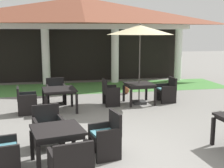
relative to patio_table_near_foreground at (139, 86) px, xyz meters
The scene contains 16 objects.
ground_plane 4.54m from the patio_table_near_foreground, 110.60° to the right, with size 60.00×60.00×0.00m, color gray.
background_pavilion 5.51m from the patio_table_near_foreground, 108.99° to the left, with size 11.19×3.10×4.09m.
lawn_strip 3.72m from the patio_table_near_foreground, 115.58° to the left, with size 12.99×2.77×0.01m, color #47843D.
patio_table_near_foreground is the anchor object (origin of this frame).
patio_umbrella_near_foreground 1.89m from the patio_table_near_foreground, ahead, with size 2.25×2.25×2.76m.
patio_chair_near_foreground_east 1.07m from the patio_table_near_foreground, ahead, with size 0.59×0.63×0.88m.
patio_chair_near_foreground_west 1.06m from the patio_table_near_foreground, behind, with size 0.53×0.60×0.90m.
patio_table_mid_right 2.78m from the patio_table_near_foreground, behind, with size 1.09×1.09×0.72m.
patio_chair_mid_right_north 2.90m from the patio_table_near_foreground, 169.34° to the left, with size 0.69×0.63×0.88m.
patio_chair_mid_right_west 3.80m from the patio_table_near_foreground, behind, with size 0.62×0.61×0.83m.
patio_table_far_back 5.19m from the patio_table_near_foreground, 123.33° to the right, with size 1.06×1.06×0.72m.
patio_chair_far_back_north 4.56m from the patio_table_near_foreground, 132.03° to the right, with size 0.70×0.64×0.90m.
patio_chair_far_back_south 5.92m from the patio_table_near_foreground, 116.69° to the right, with size 0.72×0.61×0.85m.
patio_chair_far_back_east 4.56m from the patio_table_near_foreground, 114.62° to the right, with size 0.61×0.64×0.91m.
patio_chair_far_back_west 5.93m from the patio_table_near_foreground, 130.05° to the right, with size 0.60×0.70×0.90m.
terracotta_urn 1.73m from the patio_table_near_foreground, 91.44° to the left, with size 0.24×0.24×0.40m.
Camera 1 is at (-1.28, -5.39, 2.47)m, focal length 46.93 mm.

